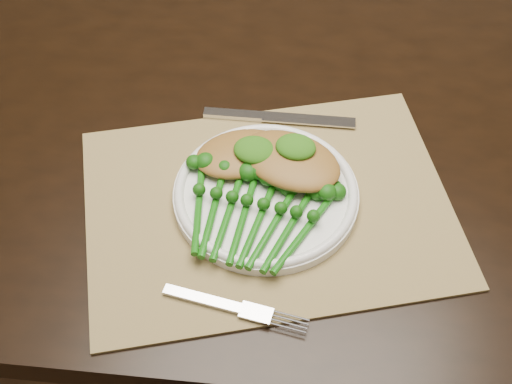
% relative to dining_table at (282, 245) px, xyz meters
% --- Properties ---
extents(dining_table, '(1.72, 1.14, 0.75)m').
position_rel_dining_table_xyz_m(dining_table, '(0.00, 0.00, 0.00)').
color(dining_table, black).
rests_on(dining_table, ground).
extents(placemat, '(0.57, 0.51, 0.00)m').
position_rel_dining_table_xyz_m(placemat, '(0.02, -0.20, 0.37)').
color(placemat, olive).
rests_on(placemat, dining_table).
extents(dinner_plate, '(0.24, 0.24, 0.02)m').
position_rel_dining_table_xyz_m(dinner_plate, '(0.01, -0.19, 0.39)').
color(dinner_plate, white).
rests_on(dinner_plate, placemat).
extents(knife, '(0.22, 0.05, 0.01)m').
position_rel_dining_table_xyz_m(knife, '(-0.03, -0.05, 0.38)').
color(knife, silver).
rests_on(knife, placemat).
extents(fork, '(0.18, 0.02, 0.01)m').
position_rel_dining_table_xyz_m(fork, '(0.03, -0.36, 0.38)').
color(fork, silver).
rests_on(fork, placemat).
extents(chicken_fillet_left, '(0.15, 0.14, 0.02)m').
position_rel_dining_table_xyz_m(chicken_fillet_left, '(-0.03, -0.15, 0.40)').
color(chicken_fillet_left, olive).
rests_on(chicken_fillet_left, dinner_plate).
extents(chicken_fillet_right, '(0.16, 0.13, 0.03)m').
position_rel_dining_table_xyz_m(chicken_fillet_right, '(0.03, -0.15, 0.41)').
color(chicken_fillet_right, olive).
rests_on(chicken_fillet_right, dinner_plate).
extents(pesto_dollop_left, '(0.06, 0.05, 0.02)m').
position_rel_dining_table_xyz_m(pesto_dollop_left, '(-0.01, -0.15, 0.42)').
color(pesto_dollop_left, '#1A4D0B').
rests_on(pesto_dollop_left, chicken_fillet_left).
extents(pesto_dollop_right, '(0.05, 0.04, 0.02)m').
position_rel_dining_table_xyz_m(pesto_dollop_right, '(0.04, -0.14, 0.43)').
color(pesto_dollop_right, '#1A4D0B').
rests_on(pesto_dollop_right, chicken_fillet_right).
extents(broccolini_bundle, '(0.17, 0.18, 0.04)m').
position_rel_dining_table_xyz_m(broccolini_bundle, '(0.01, -0.24, 0.40)').
color(broccolini_bundle, '#115A0B').
rests_on(broccolini_bundle, dinner_plate).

